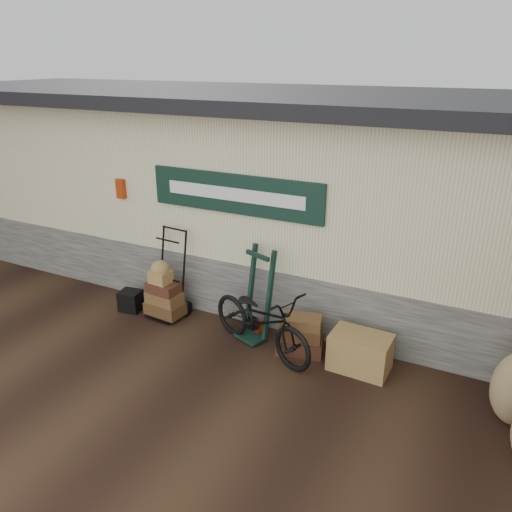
{
  "coord_description": "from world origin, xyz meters",
  "views": [
    {
      "loc": [
        2.93,
        -4.83,
        3.69
      ],
      "look_at": [
        0.06,
        0.9,
        1.13
      ],
      "focal_mm": 35.0,
      "sensor_mm": 36.0,
      "label": 1
    }
  ],
  "objects_px": {
    "porter_trolley": "(170,273)",
    "wicker_hamper": "(360,352)",
    "green_barrow": "(258,294)",
    "suitcase_stack": "(300,334)",
    "black_trunk": "(131,301)",
    "bicycle": "(261,316)"
  },
  "relations": [
    {
      "from": "porter_trolley",
      "to": "suitcase_stack",
      "type": "bearing_deg",
      "value": 1.65
    },
    {
      "from": "black_trunk",
      "to": "green_barrow",
      "type": "bearing_deg",
      "value": 4.78
    },
    {
      "from": "black_trunk",
      "to": "bicycle",
      "type": "height_order",
      "value": "bicycle"
    },
    {
      "from": "suitcase_stack",
      "to": "wicker_hamper",
      "type": "bearing_deg",
      "value": -2.02
    },
    {
      "from": "green_barrow",
      "to": "suitcase_stack",
      "type": "relative_size",
      "value": 2.17
    },
    {
      "from": "black_trunk",
      "to": "suitcase_stack",
      "type": "bearing_deg",
      "value": 1.57
    },
    {
      "from": "green_barrow",
      "to": "wicker_hamper",
      "type": "height_order",
      "value": "green_barrow"
    },
    {
      "from": "porter_trolley",
      "to": "suitcase_stack",
      "type": "relative_size",
      "value": 2.25
    },
    {
      "from": "green_barrow",
      "to": "suitcase_stack",
      "type": "xyz_separation_m",
      "value": [
        0.68,
        -0.1,
        -0.39
      ]
    },
    {
      "from": "wicker_hamper",
      "to": "black_trunk",
      "type": "bearing_deg",
      "value": -179.24
    },
    {
      "from": "porter_trolley",
      "to": "wicker_hamper",
      "type": "xyz_separation_m",
      "value": [
        2.99,
        -0.15,
        -0.44
      ]
    },
    {
      "from": "green_barrow",
      "to": "suitcase_stack",
      "type": "height_order",
      "value": "green_barrow"
    },
    {
      "from": "wicker_hamper",
      "to": "suitcase_stack",
      "type": "bearing_deg",
      "value": 177.98
    },
    {
      "from": "wicker_hamper",
      "to": "black_trunk",
      "type": "xyz_separation_m",
      "value": [
        -3.62,
        -0.05,
        -0.08
      ]
    },
    {
      "from": "suitcase_stack",
      "to": "black_trunk",
      "type": "bearing_deg",
      "value": -178.43
    },
    {
      "from": "suitcase_stack",
      "to": "wicker_hamper",
      "type": "xyz_separation_m",
      "value": [
        0.82,
        -0.03,
        -0.03
      ]
    },
    {
      "from": "green_barrow",
      "to": "wicker_hamper",
      "type": "distance_m",
      "value": 1.57
    },
    {
      "from": "porter_trolley",
      "to": "suitcase_stack",
      "type": "height_order",
      "value": "porter_trolley"
    },
    {
      "from": "bicycle",
      "to": "suitcase_stack",
      "type": "bearing_deg",
      "value": -45.79
    },
    {
      "from": "suitcase_stack",
      "to": "wicker_hamper",
      "type": "distance_m",
      "value": 0.82
    },
    {
      "from": "porter_trolley",
      "to": "black_trunk",
      "type": "xyz_separation_m",
      "value": [
        -0.63,
        -0.2,
        -0.52
      ]
    },
    {
      "from": "green_barrow",
      "to": "black_trunk",
      "type": "xyz_separation_m",
      "value": [
        -2.12,
        -0.18,
        -0.5
      ]
    }
  ]
}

